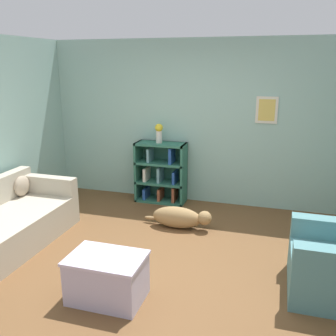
{
  "coord_description": "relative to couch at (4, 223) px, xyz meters",
  "views": [
    {
      "loc": [
        1.2,
        -3.59,
        2.22
      ],
      "look_at": [
        0.0,
        0.4,
        1.05
      ],
      "focal_mm": 40.0,
      "sensor_mm": 36.0,
      "label": 1
    }
  ],
  "objects": [
    {
      "name": "ground_plane",
      "position": [
        2.01,
        0.05,
        -0.29
      ],
      "size": [
        14.0,
        14.0,
        0.0
      ],
      "primitive_type": "plane",
      "color": "brown"
    },
    {
      "name": "dog",
      "position": [
        1.98,
        1.12,
        -0.14
      ],
      "size": [
        0.99,
        0.27,
        0.3
      ],
      "color": "#9E7A4C",
      "rests_on": "ground_plane"
    },
    {
      "name": "coffee_table",
      "position": [
        1.73,
        -0.67,
        -0.05
      ],
      "size": [
        0.73,
        0.5,
        0.45
      ],
      "color": "#BCB2D1",
      "rests_on": "ground_plane"
    },
    {
      "name": "vase",
      "position": [
        1.38,
        2.05,
        0.87
      ],
      "size": [
        0.13,
        0.13,
        0.31
      ],
      "color": "silver",
      "rests_on": "bookshelf"
    },
    {
      "name": "couch",
      "position": [
        0.0,
        0.0,
        0.0
      ],
      "size": [
        0.92,
        1.84,
        0.79
      ],
      "color": "#B7AD99",
      "rests_on": "ground_plane"
    },
    {
      "name": "bookshelf",
      "position": [
        1.41,
        2.07,
        0.19
      ],
      "size": [
        0.81,
        0.36,
        0.99
      ],
      "color": "#2D6B56",
      "rests_on": "ground_plane"
    },
    {
      "name": "wall_back",
      "position": [
        2.01,
        2.3,
        1.01
      ],
      "size": [
        5.6,
        0.13,
        2.6
      ],
      "color": "#93BCB2",
      "rests_on": "ground_plane"
    }
  ]
}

